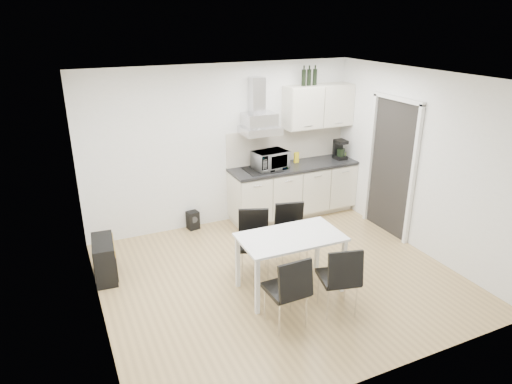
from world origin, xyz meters
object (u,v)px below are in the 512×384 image
chair_far_left (254,245)px  floor_speaker (193,220)px  chair_near_right (338,278)px  dining_table (291,243)px  kitchenette (295,169)px  chair_far_right (292,237)px  chair_near_left (286,290)px  guitar_amp (105,259)px

chair_far_left → floor_speaker: chair_far_left is taller
chair_near_right → floor_speaker: 2.99m
chair_far_left → chair_near_right: same height
dining_table → chair_far_left: bearing=117.9°
floor_speaker → kitchenette: bearing=-14.8°
kitchenette → chair_far_right: 1.83m
chair_near_left → floor_speaker: (-0.20, 2.81, -0.29)m
dining_table → kitchenette: bearing=60.9°
chair_far_right → chair_near_right: 1.13m
chair_near_left → guitar_amp: (-1.70, 1.87, -0.17)m
chair_far_right → chair_near_left: 1.29m
kitchenette → chair_near_left: kitchenette is taller
chair_near_right → chair_far_left: bearing=128.9°
chair_far_left → chair_near_left: same height
kitchenette → dining_table: size_ratio=1.97×
chair_near_left → floor_speaker: 2.83m
dining_table → chair_near_left: (-0.38, -0.60, -0.22)m
chair_far_left → guitar_amp: (-1.83, 0.76, -0.17)m
dining_table → chair_near_right: chair_near_right is taller
chair_far_left → floor_speaker: bearing=-57.9°
kitchenette → guitar_amp: bearing=-166.7°
chair_near_left → chair_near_right: (0.66, -0.04, 0.00)m
chair_near_right → guitar_amp: (-2.36, 1.91, -0.17)m
chair_far_right → chair_near_left: size_ratio=1.00×
guitar_amp → floor_speaker: guitar_amp is taller
chair_near_left → floor_speaker: chair_near_left is taller
kitchenette → guitar_amp: kitchenette is taller
kitchenette → chair_far_right: (-0.90, -1.55, -0.39)m
chair_far_right → floor_speaker: bearing=-48.5°
chair_far_left → chair_near_left: bearing=104.7°
guitar_amp → floor_speaker: 1.77m
guitar_amp → floor_speaker: bearing=37.0°
kitchenette → chair_far_right: bearing=-120.1°
chair_far_right → guitar_amp: 2.52m
kitchenette → guitar_amp: size_ratio=3.81×
kitchenette → dining_table: 2.38m
chair_far_left → chair_far_right: size_ratio=1.00×
chair_far_right → guitar_amp: size_ratio=1.33×
dining_table → floor_speaker: size_ratio=4.28×
floor_speaker → chair_near_left: bearing=-95.3°
chair_near_left → floor_speaker: bearing=92.7°
dining_table → chair_far_right: 0.62m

